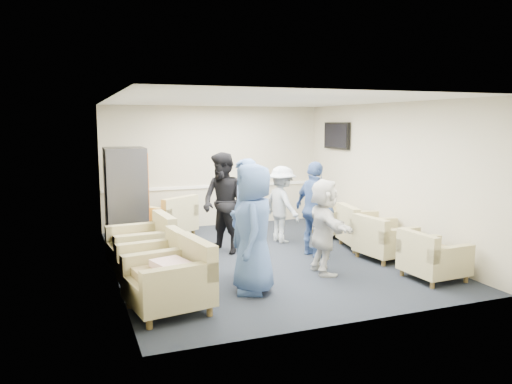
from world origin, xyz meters
name	(u,v)px	position (x,y,z in m)	size (l,w,h in m)	color
floor	(263,258)	(0.00, 0.00, 0.00)	(6.00, 6.00, 0.00)	black
ceiling	(264,101)	(0.00, 0.00, 2.70)	(6.00, 6.00, 0.00)	silver
back_wall	(215,166)	(0.00, 3.00, 1.35)	(5.00, 0.02, 2.70)	beige
front_wall	(360,210)	(0.00, -3.00, 1.35)	(5.00, 0.02, 2.70)	beige
left_wall	(112,188)	(-2.50, 0.00, 1.35)	(0.02, 6.00, 2.70)	beige
right_wall	(387,175)	(2.50, 0.00, 1.35)	(0.02, 6.00, 2.70)	beige
chair_rail	(215,186)	(0.00, 2.98, 0.90)	(4.98, 0.04, 0.06)	white
tv	(337,136)	(2.44, 1.80, 2.05)	(0.10, 1.00, 0.58)	black
armchair_left_near	(173,282)	(-1.95, -1.88, 0.37)	(1.08, 1.08, 0.75)	tan
armchair_left_mid	(159,267)	(-2.00, -1.11, 0.35)	(0.98, 0.98, 0.71)	tan
armchair_left_far	(145,247)	(-2.03, -0.01, 0.38)	(1.02, 1.02, 0.75)	tan
armchair_right_near	(431,259)	(1.90, -2.01, 0.32)	(0.83, 0.83, 0.63)	tan
armchair_right_midnear	(383,241)	(1.89, -0.80, 0.32)	(0.91, 0.91, 0.65)	tan
armchair_right_midfar	(363,230)	(2.00, 0.01, 0.34)	(1.00, 1.00, 0.69)	tan
armchair_right_far	(332,221)	(1.96, 1.07, 0.32)	(0.86, 0.86, 0.64)	tan
armchair_corner	(170,219)	(-1.21, 2.19, 0.36)	(1.26, 1.26, 0.73)	tan
vending_machine	(126,196)	(-2.09, 1.86, 0.94)	(0.76, 0.89, 1.87)	#4D4C54
backpack	(162,251)	(-1.75, 0.03, 0.28)	(0.38, 0.33, 0.53)	black
pillow	(172,267)	(-1.97, -1.89, 0.57)	(0.50, 0.38, 0.14)	white
person_front_left	(254,229)	(-0.77, -1.57, 0.90)	(0.88, 0.57, 1.79)	#405E9B
person_mid_left	(244,220)	(-0.70, -0.98, 0.91)	(0.66, 0.43, 1.81)	#405E9B
person_back_left	(224,203)	(-0.53, 0.60, 0.91)	(0.88, 0.69, 1.81)	black
person_back_right	(282,204)	(0.77, 0.97, 0.75)	(0.97, 0.56, 1.50)	silver
person_mid_right	(315,209)	(0.89, -0.17, 0.84)	(0.98, 0.41, 1.67)	#405E9B
person_front_right	(324,226)	(0.56, -1.14, 0.74)	(1.38, 0.44, 1.49)	silver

